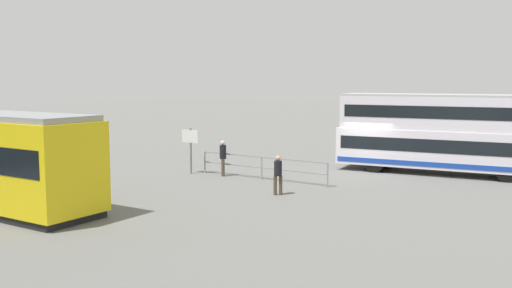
# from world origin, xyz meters

# --- Properties ---
(ground_plane) EXTENTS (160.00, 160.00, 0.00)m
(ground_plane) POSITION_xyz_m (0.00, 0.00, 0.00)
(ground_plane) COLOR slate
(double_decker_bus) EXTENTS (10.73, 3.87, 3.93)m
(double_decker_bus) POSITION_xyz_m (-3.40, -2.16, 2.01)
(double_decker_bus) COLOR silver
(double_decker_bus) RESTS_ON ground
(pedestrian_near_railing) EXTENTS (0.45, 0.45, 1.73)m
(pedestrian_near_railing) POSITION_xyz_m (5.26, 4.56, 1.00)
(pedestrian_near_railing) COLOR #4C3F2D
(pedestrian_near_railing) RESTS_ON ground
(pedestrian_crossing) EXTENTS (0.45, 0.45, 1.61)m
(pedestrian_crossing) POSITION_xyz_m (0.61, 6.90, 0.92)
(pedestrian_crossing) COLOR #4C3F2D
(pedestrian_crossing) RESTS_ON ground
(pedestrian_railing) EXTENTS (6.99, 0.10, 1.08)m
(pedestrian_railing) POSITION_xyz_m (3.18, 4.29, 0.73)
(pedestrian_railing) COLOR gray
(pedestrian_railing) RESTS_ON ground
(info_sign) EXTENTS (0.96, 0.16, 2.27)m
(info_sign) POSITION_xyz_m (7.01, 4.92, 1.55)
(info_sign) COLOR slate
(info_sign) RESTS_ON ground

